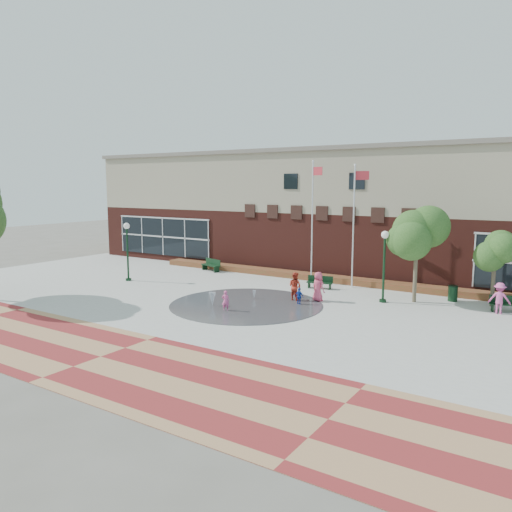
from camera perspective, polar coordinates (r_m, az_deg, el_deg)
The scene contains 23 objects.
ground at distance 25.20m, azimuth -4.97°, elevation -6.95°, with size 120.00×120.00×0.00m, color #666056.
plaza_concrete at distance 28.37m, azimuth 0.00°, elevation -5.20°, with size 46.00×18.00×0.01m, color #A8A8A0.
paver_band at distance 20.38m, azimuth -17.33°, elevation -10.97°, with size 46.00×6.00×0.01m, color maroon.
splash_pad at distance 27.55m, azimuth -1.13°, elevation -5.60°, with size 8.40×8.40×0.01m, color #383A3D.
library_building at distance 39.66m, azimuth 10.66°, elevation 5.25°, with size 44.40×10.40×9.20m.
flower_bed at distance 34.86m, azimuth 6.79°, elevation -2.75°, with size 26.00×1.20×0.40m, color #A61C21.
flagpole_left at distance 32.94m, azimuth 6.50°, elevation 4.57°, with size 0.90×0.41×8.13m.
flagpole_right at distance 32.10m, azimuth 11.17°, elevation 4.12°, with size 0.96×0.25×7.85m.
lamp_left at distance 35.08m, azimuth -14.50°, elevation 1.23°, with size 0.42×0.42×4.00m.
lamp_right at distance 28.55m, azimuth 14.45°, elevation -0.26°, with size 0.43×0.43×4.04m.
bench_left at distance 38.23m, azimuth -5.18°, elevation -1.30°, with size 1.94×1.06×0.94m.
bench_mid at distance 31.93m, azimuth 7.28°, elevation -3.28°, with size 1.68×0.74×0.82m.
bench_right at distance 29.00m, azimuth 26.75°, elevation -5.24°, with size 1.75×0.98×0.85m.
trash_can at distance 30.36m, azimuth 21.57°, elevation -4.00°, with size 0.56×0.56×0.92m.
tree_mid at distance 28.93m, azimuth 17.92°, elevation 2.25°, with size 3.07×3.07×5.19m.
tree_small_right at distance 29.60m, azimuth 25.65°, elevation 0.17°, with size 2.29×2.29×3.91m.
water_jet_a at distance 27.30m, azimuth -4.99°, elevation -5.77°, with size 0.38×0.38×0.74m, color white.
water_jet_b at distance 28.88m, azimuth -0.21°, elevation -4.97°, with size 0.21×0.21×0.48m, color white.
child_splash at distance 26.14m, azimuth -3.50°, elevation -5.14°, with size 0.40×0.26×1.10m, color #E55695.
adult_red at distance 28.46m, azimuth 4.47°, elevation -3.50°, with size 0.80×0.62×1.64m, color red.
adult_pink at distance 28.42m, azimuth 7.11°, elevation -3.50°, with size 0.82×0.54×1.69m, color #D14464.
child_blue at distance 27.55m, azimuth 4.97°, elevation -4.61°, with size 0.56×0.23×0.96m, color #1337A1.
person_bench at distance 28.34m, azimuth 26.07°, elevation -4.38°, with size 1.05×0.60×1.62m, color #E355A1.
Camera 1 is at (14.96, -19.20, 6.54)m, focal length 35.00 mm.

